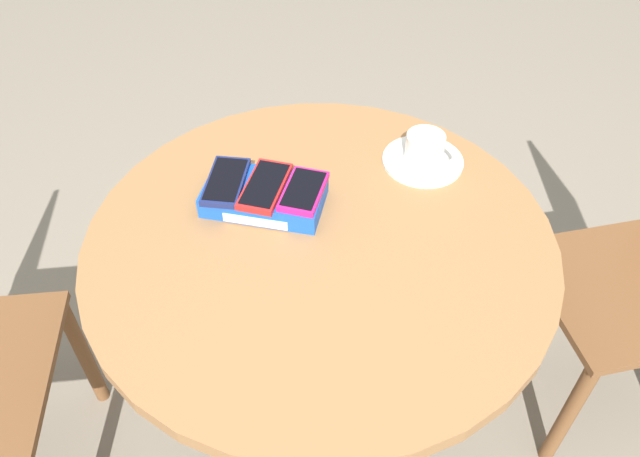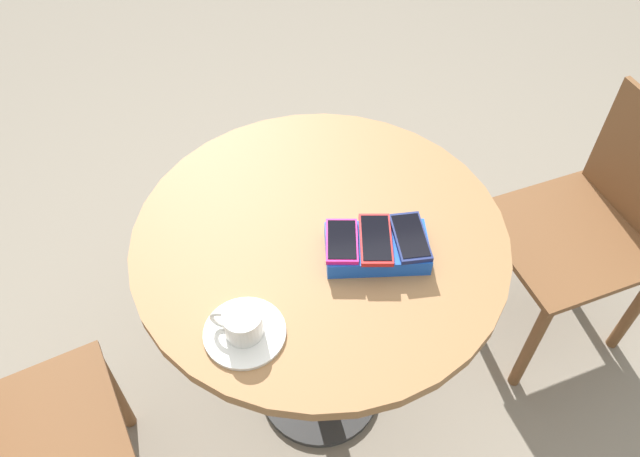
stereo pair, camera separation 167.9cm
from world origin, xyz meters
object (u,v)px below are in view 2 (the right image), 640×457
Objects in this scene: chair_near_window at (587,230)px; phone_magenta at (342,241)px; coffee_cup at (242,323)px; round_table at (320,271)px; phone_box at (377,248)px; phone_navy at (410,237)px; chair_far_side at (6,454)px; phone_red at (376,239)px; saucer at (245,333)px.

phone_magenta is at bearing 16.46° from chair_near_window.
phone_magenta is at bearing -144.47° from coffee_cup.
round_table is 0.34m from coffee_cup.
coffee_cup is at bearing 21.21° from chair_near_window.
phone_box reaches higher than round_table.
phone_box is 0.08m from phone_magenta.
coffee_cup reaches higher than phone_navy.
phone_box is 0.08m from phone_navy.
phone_magenta is 0.16× the size of chair_near_window.
coffee_cup reaches higher than chair_far_side.
phone_magenta is 0.91m from chair_near_window.
phone_navy is 0.79m from chair_near_window.
phone_red reaches higher than round_table.
round_table is at bearing -33.86° from phone_red.
coffee_cup is at bearing 26.71° from phone_box.
phone_box reaches higher than saucer.
coffee_cup is (0.30, 0.15, -0.01)m from phone_red.
chair_far_side reaches higher than phone_box.
phone_red is (0.00, -0.00, 0.03)m from phone_box.
phone_red is at bearing -152.27° from saucer.
chair_near_window is at bearing -163.54° from phone_magenta.
round_table is 0.82m from chair_far_side.
round_table is 8.22× the size of coffee_cup.
chair_far_side is (0.87, 0.17, -0.38)m from phone_red.
phone_navy is 0.40m from coffee_cup.
coffee_cup reaches higher than saucer.
chair_far_side is (0.80, 0.18, -0.38)m from phone_magenta.
phone_red reaches higher than chair_far_side.
phone_navy is 0.15m from phone_magenta.
phone_box is at bearing 18.77° from chair_near_window.
chair_far_side is at bearing 14.57° from chair_near_window.
saucer is (0.30, 0.16, -0.04)m from phone_red.
phone_box is at bearing 172.64° from phone_magenta.
round_table is 0.33m from saucer.
coffee_cup is (0.30, 0.15, 0.02)m from phone_box.
phone_box reaches higher than chair_near_window.
chair_near_window is at bearing -165.43° from chair_far_side.
phone_red is 1.15× the size of phone_magenta.
round_table is 6.30× the size of phone_navy.
chair_near_window is (-0.65, -0.25, -0.39)m from phone_navy.
round_table is 0.27m from phone_navy.
coffee_cup is 1.16m from chair_near_window.
phone_navy is 0.92× the size of phone_red.
chair_near_window is (-0.83, -0.17, -0.20)m from round_table.
phone_navy and phone_red have the same top height.
coffee_cup is at bearing -21.25° from saucer.
saucer is at bearing 35.97° from phone_magenta.
round_table is 0.87m from chair_near_window.
phone_red is 0.18× the size of chair_far_side.
chair_far_side is (0.87, 0.17, -0.36)m from phone_box.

